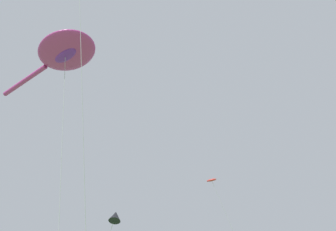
{
  "coord_description": "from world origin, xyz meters",
  "views": [
    {
      "loc": [
        -8.51,
        -1.41,
        1.44
      ],
      "look_at": [
        -1.15,
        8.52,
        10.49
      ],
      "focal_mm": 44.03,
      "sensor_mm": 36.0,
      "label": 1
    }
  ],
  "objects": [
    {
      "name": "big_show_kite",
      "position": [
        -3.23,
        15.66,
        18.26
      ],
      "size": [
        3.72,
        8.0,
        18.69
      ],
      "rotation": [
        0.0,
        0.0,
        -1.31
      ],
      "color": "#CC3899",
      "rests_on": "ground"
    },
    {
      "name": "small_kite_diamond_red",
      "position": [
        8.95,
        16.9,
        13.82
      ],
      "size": [
        4.38,
        2.95,
        14.55
      ],
      "rotation": [
        0.0,
        0.0,
        -1.09
      ],
      "color": "red",
      "rests_on": "ground"
    },
    {
      "name": "small_kite_streamer_purple",
      "position": [
        0.84,
        15.6,
        9.31
      ],
      "size": [
        0.91,
        5.12,
        9.7
      ],
      "rotation": [
        0.0,
        0.0,
        2.28
      ],
      "color": "black",
      "rests_on": "ground"
    }
  ]
}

